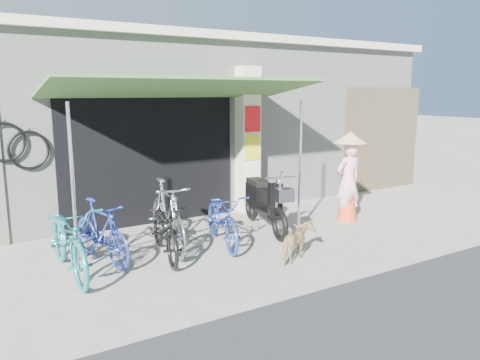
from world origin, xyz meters
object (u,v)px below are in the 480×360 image
bike_blue (101,232)px  bike_navy (223,218)px  bike_black (165,229)px  nun (348,177)px  bike_teal (69,240)px  bike_silver (167,215)px  street_dog (298,243)px  moped (264,203)px

bike_blue → bike_navy: size_ratio=0.91×
bike_black → nun: size_ratio=0.97×
bike_black → bike_navy: (1.03, 0.07, 0.00)m
bike_navy → nun: bearing=14.6°
bike_teal → bike_silver: size_ratio=1.04×
bike_teal → bike_silver: bike_silver is taller
bike_teal → nun: bearing=0.2°
street_dog → bike_teal: bearing=41.5°
bike_silver → bike_teal: bearing=-161.5°
bike_navy → moped: moped is taller
bike_blue → bike_navy: bike_blue is taller
bike_navy → street_dog: bike_navy is taller
bike_teal → bike_black: (1.39, -0.01, -0.06)m
bike_teal → bike_blue: bearing=27.8°
bike_silver → moped: bearing=10.4°
bike_black → nun: bearing=12.6°
bike_silver → street_dog: (1.43, -1.52, -0.27)m
moped → nun: size_ratio=1.11×
bike_teal → bike_blue: bike_teal is taller
bike_blue → bike_silver: size_ratio=0.84×
bike_navy → bike_black: bearing=-162.9°
bike_blue → moped: (2.99, 0.16, 0.04)m
bike_blue → street_dog: bike_blue is taller
bike_black → nun: nun is taller
bike_blue → moped: moped is taller
bike_blue → nun: nun is taller
street_dog → moped: bearing=-43.5°
bike_navy → street_dog: size_ratio=2.52×
bike_teal → bike_black: 1.39m
bike_teal → bike_black: size_ratio=1.14×
bike_blue → bike_navy: 1.93m
bike_blue → moped: size_ratio=0.81×
bike_navy → moped: bearing=32.9°
bike_black → moped: (2.10, 0.45, 0.06)m
bike_blue → bike_silver: 1.06m
bike_teal → bike_navy: 2.42m
bike_navy → bike_blue: bearing=-173.3°
bike_blue → bike_silver: bike_silver is taller
street_dog → bike_blue: bearing=32.6°
bike_teal → moped: size_ratio=1.00×
street_dog → moped: moped is taller
bike_teal → bike_blue: (0.51, 0.28, -0.04)m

